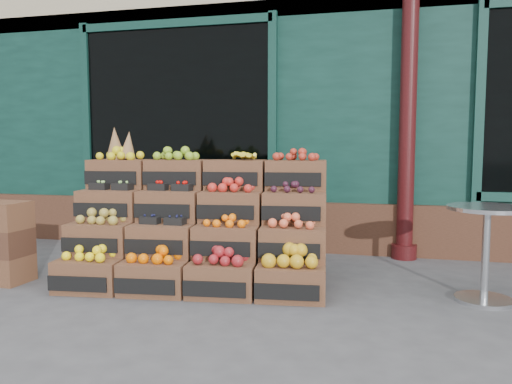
# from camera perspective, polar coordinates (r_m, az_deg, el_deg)

# --- Properties ---
(ground) EXTENTS (60.00, 60.00, 0.00)m
(ground) POSITION_cam_1_polar(r_m,az_deg,el_deg) (4.07, 0.40, -12.99)
(ground) COLOR #48484A
(ground) RESTS_ON ground
(shop_facade) EXTENTS (12.00, 6.24, 4.80)m
(shop_facade) POSITION_cam_1_polar(r_m,az_deg,el_deg) (8.98, 8.17, 12.47)
(shop_facade) COLOR #0E322A
(shop_facade) RESTS_ON ground
(crate_display) EXTENTS (2.45, 1.38, 1.47)m
(crate_display) POSITION_cam_1_polar(r_m,az_deg,el_deg) (4.77, -6.33, -4.68)
(crate_display) COLOR brown
(crate_display) RESTS_ON ground
(spare_crates) EXTENTS (0.52, 0.38, 0.76)m
(spare_crates) POSITION_cam_1_polar(r_m,az_deg,el_deg) (5.26, -27.15, -5.11)
(spare_crates) COLOR brown
(spare_crates) RESTS_ON ground
(bistro_table) EXTENTS (0.63, 0.63, 0.79)m
(bistro_table) POSITION_cam_1_polar(r_m,az_deg,el_deg) (4.49, 24.81, -5.26)
(bistro_table) COLOR silver
(bistro_table) RESTS_ON ground
(shopkeeper) EXTENTS (0.84, 0.65, 2.05)m
(shopkeeper) POSITION_cam_1_polar(r_m,az_deg,el_deg) (7.18, -7.78, 3.30)
(shopkeeper) COLOR #1F6D36
(shopkeeper) RESTS_ON ground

